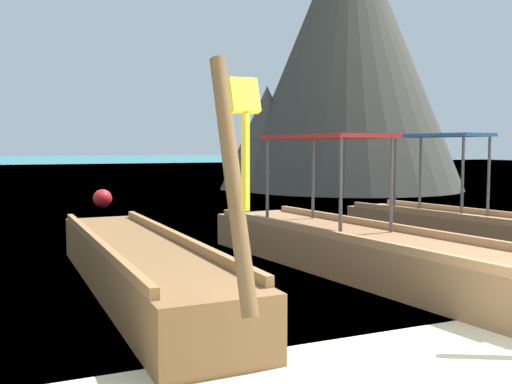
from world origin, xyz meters
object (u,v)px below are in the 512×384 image
longtail_boat_violet_ribbon (469,226)px  longtail_boat_yellow_ribbon (139,267)px  longtail_boat_orange_ribbon (359,248)px  karst_rock (344,53)px  mooring_buoy_near (103,199)px

longtail_boat_violet_ribbon → longtail_boat_yellow_ribbon: bearing=-170.9°
longtail_boat_yellow_ribbon → longtail_boat_orange_ribbon: 3.06m
longtail_boat_violet_ribbon → karst_rock: bearing=66.8°
longtail_boat_yellow_ribbon → karst_rock: karst_rock is taller
longtail_boat_violet_ribbon → karst_rock: (5.61, 13.09, 5.33)m
longtail_boat_violet_ribbon → mooring_buoy_near: bearing=118.9°
longtail_boat_orange_ribbon → karst_rock: 17.44m
longtail_boat_orange_ribbon → mooring_buoy_near: (-1.94, 10.12, -0.07)m
karst_rock → mooring_buoy_near: bearing=-159.1°
longtail_boat_yellow_ribbon → longtail_boat_orange_ribbon: (3.06, -0.10, 0.03)m
longtail_boat_violet_ribbon → karst_rock: 15.21m
longtail_boat_violet_ribbon → longtail_boat_orange_ribbon: bearing=-160.5°
longtail_boat_violet_ribbon → mooring_buoy_near: size_ratio=10.50×
karst_rock → longtail_boat_violet_ribbon: bearing=-113.2°
longtail_boat_yellow_ribbon → longtail_boat_orange_ribbon: bearing=-1.8°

